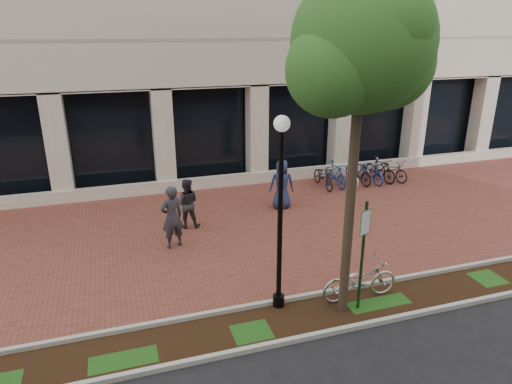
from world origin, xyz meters
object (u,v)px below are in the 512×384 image
object	(u,v)px
pedestrian_right	(282,184)
street_tree	(363,52)
pedestrian_left	(172,217)
locked_bicycle	(360,280)
bollard	(376,167)
parking_sign	(364,244)
bike_rack_cluster	(358,172)
pedestrian_mid	(187,203)
lamppost	(280,206)

from	to	relation	value
pedestrian_right	street_tree	bearing A→B (deg)	96.17
pedestrian_left	pedestrian_right	world-z (taller)	pedestrian_left
locked_bicycle	bollard	world-z (taller)	locked_bicycle
parking_sign	bike_rack_cluster	distance (m)	9.75
bollard	bike_rack_cluster	size ratio (longest dim) A/B	0.23
pedestrian_right	bike_rack_cluster	world-z (taller)	pedestrian_right
pedestrian_mid	pedestrian_right	world-z (taller)	pedestrian_right
parking_sign	pedestrian_left	size ratio (longest dim) A/B	1.41
parking_sign	lamppost	size ratio (longest dim) A/B	0.59
street_tree	bike_rack_cluster	world-z (taller)	street_tree
parking_sign	bollard	distance (m)	10.75
pedestrian_left	pedestrian_mid	size ratio (longest dim) A/B	1.15
lamppost	pedestrian_mid	bearing A→B (deg)	103.69
street_tree	bollard	world-z (taller)	street_tree
pedestrian_mid	bike_rack_cluster	bearing A→B (deg)	-151.20
street_tree	pedestrian_left	size ratio (longest dim) A/B	3.83
pedestrian_mid	pedestrian_right	bearing A→B (deg)	-157.28
pedestrian_left	bollard	xyz separation A→B (m)	(9.72, 4.15, -0.50)
lamppost	bollard	size ratio (longest dim) A/B	4.83
parking_sign	bollard	world-z (taller)	parking_sign
pedestrian_left	pedestrian_right	bearing A→B (deg)	-173.98
lamppost	bollard	xyz separation A→B (m)	(7.74, 8.16, -2.15)
lamppost	bollard	world-z (taller)	lamppost
locked_bicycle	bike_rack_cluster	xyz separation A→B (m)	(4.53, 8.02, -0.02)
pedestrian_left	bike_rack_cluster	distance (m)	9.32
street_tree	pedestrian_mid	bearing A→B (deg)	114.77
lamppost	street_tree	bearing A→B (deg)	-22.95
parking_sign	lamppost	world-z (taller)	lamppost
locked_bicycle	bollard	distance (m)	10.22
lamppost	bollard	bearing A→B (deg)	46.51
pedestrian_left	pedestrian_right	size ratio (longest dim) A/B	1.06
street_tree	bike_rack_cluster	size ratio (longest dim) A/B	1.81
locked_bicycle	bike_rack_cluster	bearing A→B (deg)	-28.78
street_tree	lamppost	bearing A→B (deg)	157.05
street_tree	bollard	size ratio (longest dim) A/B	7.82
parking_sign	street_tree	distance (m)	4.25
parking_sign	locked_bicycle	size ratio (longest dim) A/B	1.39
parking_sign	pedestrian_right	size ratio (longest dim) A/B	1.49
pedestrian_left	pedestrian_mid	distance (m)	1.51
pedestrian_mid	bike_rack_cluster	world-z (taller)	pedestrian_mid
street_tree	parking_sign	bearing A→B (deg)	-15.03
pedestrian_left	bollard	distance (m)	10.58
parking_sign	pedestrian_right	bearing A→B (deg)	63.75
lamppost	street_tree	xyz separation A→B (m)	(1.45, -0.62, 3.33)
pedestrian_right	bollard	size ratio (longest dim) A/B	1.93
pedestrian_left	bike_rack_cluster	xyz separation A→B (m)	(8.54, 3.69, -0.49)
pedestrian_right	bollard	bearing A→B (deg)	-144.47
parking_sign	lamppost	distance (m)	2.13
street_tree	bollard	bearing A→B (deg)	54.38
pedestrian_right	bollard	distance (m)	5.79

